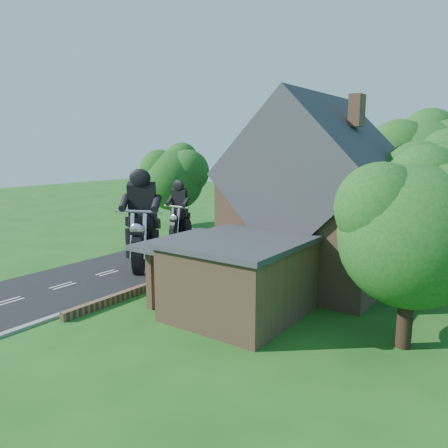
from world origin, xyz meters
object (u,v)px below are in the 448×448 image
Objects in this scene: garden_wall at (215,263)px; motorcycle_lead at (144,257)px; annex at (238,275)px; house at (316,203)px; motorcycle_follow at (181,236)px.

motorcycle_lead reaches higher than garden_wall.
annex is at bearing -46.16° from garden_wall.
motorcycle_follow is (-11.78, 2.11, -3.59)m from house.
house reaches higher than motorcycle_follow.
house is 1.45× the size of annex.
garden_wall is 13.65× the size of motorcycle_follow.
motorcycle_follow is (-5.59, 3.11, 0.55)m from garden_wall.
garden_wall is 8.19m from annex.
annex is (5.57, -5.80, 1.57)m from garden_wall.
garden_wall is at bearing -170.83° from house.
house is 12.50m from motorcycle_follow.
annex is (-0.62, -6.80, -2.58)m from house.
motorcycle_follow is (-2.84, 6.57, -0.17)m from motorcycle_lead.
motorcycle_lead is 1.23× the size of motorcycle_follow.
motorcycle_follow is at bearing 169.85° from house.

